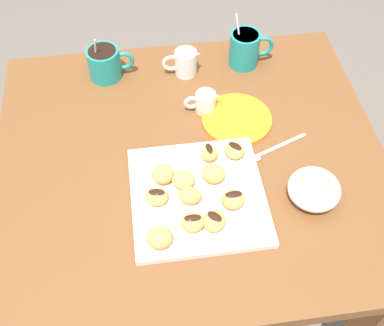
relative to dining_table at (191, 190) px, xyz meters
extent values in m
plane|color=#665B51|center=(0.00, 0.00, -0.61)|extent=(8.00, 8.00, 0.00)
cube|color=brown|center=(0.00, 0.00, 0.13)|extent=(0.94, 0.84, 0.04)
cube|color=brown|center=(-0.41, 0.36, -0.25)|extent=(0.07, 0.07, 0.72)
cube|color=brown|center=(0.41, 0.36, -0.25)|extent=(0.07, 0.07, 0.72)
cube|color=white|center=(0.00, -0.12, 0.15)|extent=(0.30, 0.30, 0.02)
cylinder|color=teal|center=(-0.19, 0.31, 0.19)|extent=(0.09, 0.09, 0.09)
torus|color=teal|center=(-0.14, 0.31, 0.19)|extent=(0.06, 0.01, 0.06)
cylinder|color=black|center=(-0.19, 0.31, 0.22)|extent=(0.07, 0.07, 0.01)
cylinder|color=silver|center=(-0.21, 0.31, 0.22)|extent=(0.02, 0.03, 0.11)
cylinder|color=teal|center=(0.19, 0.31, 0.19)|extent=(0.08, 0.08, 0.10)
torus|color=teal|center=(0.24, 0.31, 0.20)|extent=(0.06, 0.01, 0.06)
cylinder|color=black|center=(0.19, 0.31, 0.24)|extent=(0.07, 0.07, 0.01)
cylinder|color=silver|center=(0.18, 0.31, 0.23)|extent=(0.02, 0.05, 0.13)
cylinder|color=white|center=(0.03, 0.30, 0.18)|extent=(0.06, 0.06, 0.07)
cone|color=white|center=(0.06, 0.30, 0.21)|extent=(0.02, 0.02, 0.02)
torus|color=white|center=(-0.01, 0.30, 0.18)|extent=(0.05, 0.01, 0.05)
cylinder|color=white|center=(0.03, 0.30, 0.21)|extent=(0.05, 0.05, 0.01)
ellipsoid|color=white|center=(0.25, -0.15, 0.18)|extent=(0.12, 0.12, 0.06)
sphere|color=beige|center=(0.25, -0.15, 0.20)|extent=(0.06, 0.06, 0.06)
ellipsoid|color=green|center=(0.27, -0.15, 0.22)|extent=(0.03, 0.03, 0.02)
cylinder|color=white|center=(0.06, 0.15, 0.17)|extent=(0.05, 0.05, 0.05)
cone|color=white|center=(0.08, 0.15, 0.19)|extent=(0.02, 0.02, 0.02)
torus|color=white|center=(0.02, 0.15, 0.17)|extent=(0.04, 0.01, 0.04)
cylinder|color=black|center=(0.06, 0.15, 0.19)|extent=(0.04, 0.04, 0.01)
cylinder|color=orange|center=(0.13, 0.10, 0.15)|extent=(0.18, 0.18, 0.01)
cube|color=silver|center=(0.22, 0.00, 0.15)|extent=(0.14, 0.06, 0.00)
ellipsoid|color=silver|center=(0.15, -0.03, 0.15)|extent=(0.03, 0.02, 0.01)
ellipsoid|color=#DBA351|center=(-0.07, -0.07, 0.18)|extent=(0.06, 0.06, 0.04)
ellipsoid|color=#DBA351|center=(-0.10, -0.23, 0.18)|extent=(0.05, 0.05, 0.04)
ellipsoid|color=#DBA351|center=(0.07, -0.16, 0.18)|extent=(0.06, 0.05, 0.04)
ellipsoid|color=black|center=(0.07, -0.16, 0.20)|extent=(0.04, 0.02, 0.00)
ellipsoid|color=#DBA351|center=(-0.02, -0.14, 0.18)|extent=(0.06, 0.05, 0.04)
ellipsoid|color=#DBA351|center=(0.04, -0.02, 0.18)|extent=(0.05, 0.05, 0.03)
ellipsoid|color=black|center=(0.04, -0.02, 0.19)|extent=(0.02, 0.03, 0.00)
ellipsoid|color=#DBA351|center=(-0.02, -0.20, 0.18)|extent=(0.05, 0.05, 0.03)
ellipsoid|color=black|center=(-0.02, -0.20, 0.19)|extent=(0.04, 0.02, 0.00)
ellipsoid|color=#DBA351|center=(0.04, -0.08, 0.18)|extent=(0.07, 0.06, 0.04)
ellipsoid|color=#DBA351|center=(-0.03, -0.09, 0.17)|extent=(0.06, 0.06, 0.03)
ellipsoid|color=#DBA351|center=(0.02, -0.20, 0.18)|extent=(0.07, 0.07, 0.03)
ellipsoid|color=black|center=(0.02, -0.20, 0.19)|extent=(0.04, 0.04, 0.00)
ellipsoid|color=#DBA351|center=(-0.09, -0.13, 0.18)|extent=(0.06, 0.05, 0.03)
ellipsoid|color=black|center=(-0.09, -0.13, 0.19)|extent=(0.04, 0.02, 0.00)
ellipsoid|color=#DBA351|center=(0.10, -0.02, 0.18)|extent=(0.07, 0.07, 0.03)
ellipsoid|color=black|center=(0.10, -0.02, 0.19)|extent=(0.04, 0.04, 0.00)
camera|label=1|loc=(-0.09, -0.71, 1.04)|focal=44.70mm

